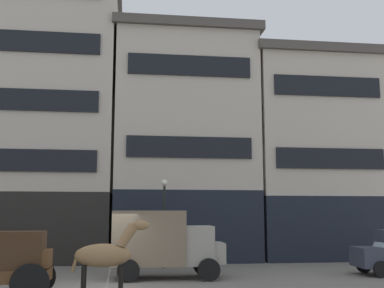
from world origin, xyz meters
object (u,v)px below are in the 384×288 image
at_px(cargo_wagon, 5,260).
at_px(draft_horse, 106,255).
at_px(streetlamp_curbside, 164,210).
at_px(delivery_truck_near, 164,241).

bearing_deg(cargo_wagon, draft_horse, 0.03).
bearing_deg(streetlamp_curbside, draft_horse, -106.73).
relative_size(cargo_wagon, streetlamp_curbside, 0.71).
xyz_separation_m(draft_horse, delivery_truck_near, (2.04, 4.06, 0.15)).
bearing_deg(streetlamp_curbside, cargo_wagon, -124.48).
distance_m(cargo_wagon, draft_horse, 2.95).
relative_size(draft_horse, streetlamp_curbside, 0.57).
bearing_deg(cargo_wagon, delivery_truck_near, 39.17).
bearing_deg(streetlamp_curbside, delivery_truck_near, -94.15).
relative_size(cargo_wagon, delivery_truck_near, 0.67).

